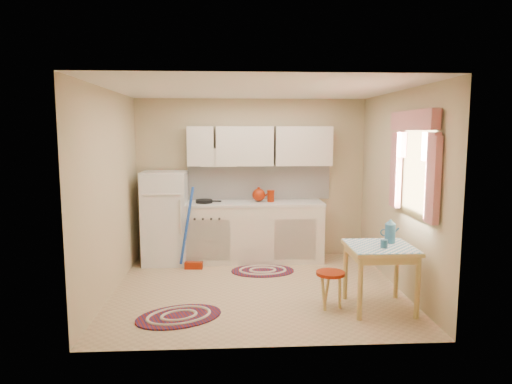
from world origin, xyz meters
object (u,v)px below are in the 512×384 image
stool (330,290)px  table (379,277)px  fridge (165,218)px  base_cabinets (249,233)px

stool → table: bearing=-4.7°
table → stool: table is taller
fridge → base_cabinets: size_ratio=0.62×
base_cabinets → table: size_ratio=3.12×
fridge → base_cabinets: (1.27, 0.05, -0.26)m
fridge → table: size_ratio=1.94×
base_cabinets → stool: 2.16m
base_cabinets → stool: size_ratio=5.36×
base_cabinets → table: 2.45m
table → stool: 0.57m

